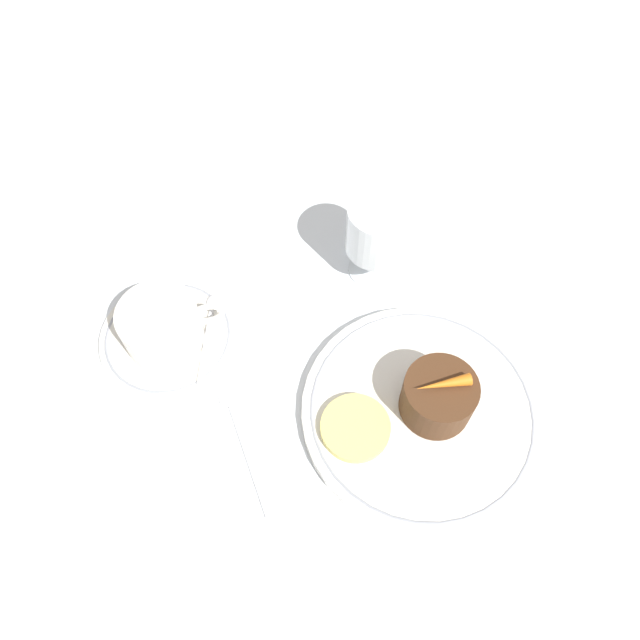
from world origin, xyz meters
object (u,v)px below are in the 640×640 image
(coffee_cup, at_px, (161,325))
(fork, at_px, (236,418))
(dinner_plate, at_px, (421,412))
(wine_glass, at_px, (379,232))
(dessert_cake, at_px, (438,397))

(coffee_cup, height_order, fork, coffee_cup)
(coffee_cup, relative_size, fork, 0.64)
(dinner_plate, height_order, fork, dinner_plate)
(coffee_cup, distance_m, fork, 0.13)
(wine_glass, height_order, dessert_cake, wine_glass)
(dinner_plate, bearing_deg, coffee_cup, 147.12)
(wine_glass, xyz_separation_m, fork, (-0.19, -0.14, -0.07))
(coffee_cup, distance_m, dessert_cake, 0.30)
(dinner_plate, xyz_separation_m, coffee_cup, (-0.24, 0.15, 0.03))
(coffee_cup, height_order, dessert_cake, same)
(fork, bearing_deg, coffee_cup, 116.62)
(dessert_cake, bearing_deg, wine_glass, 90.96)
(wine_glass, xyz_separation_m, dessert_cake, (0.00, -0.19, -0.03))
(wine_glass, relative_size, fork, 0.63)
(wine_glass, height_order, fork, wine_glass)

